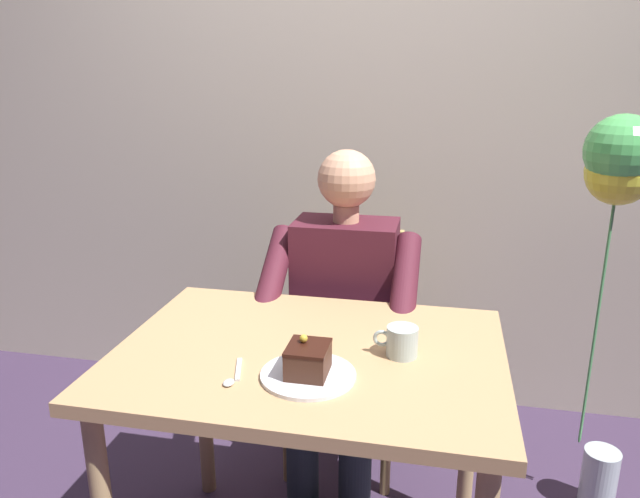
{
  "coord_description": "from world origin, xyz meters",
  "views": [
    {
      "loc": [
        -0.32,
        1.4,
        1.48
      ],
      "look_at": [
        -0.01,
        -0.1,
        1.01
      ],
      "focal_mm": 33.58,
      "sensor_mm": 36.0,
      "label": 1
    }
  ],
  "objects_px": {
    "seated_person": "(341,320)",
    "dessert_spoon": "(233,376)",
    "chair": "(349,337)",
    "coffee_cup": "(401,341)",
    "cake_slice": "(308,359)",
    "balloon_display": "(618,199)",
    "dining_table": "(309,382)"
  },
  "relations": [
    {
      "from": "chair",
      "to": "coffee_cup",
      "type": "bearing_deg",
      "value": 109.95
    },
    {
      "from": "dining_table",
      "to": "chair",
      "type": "distance_m",
      "value": 0.7
    },
    {
      "from": "seated_person",
      "to": "coffee_cup",
      "type": "xyz_separation_m",
      "value": [
        -0.24,
        0.49,
        0.17
      ]
    },
    {
      "from": "cake_slice",
      "to": "balloon_display",
      "type": "height_order",
      "value": "balloon_display"
    },
    {
      "from": "seated_person",
      "to": "coffee_cup",
      "type": "height_order",
      "value": "seated_person"
    },
    {
      "from": "seated_person",
      "to": "cake_slice",
      "type": "bearing_deg",
      "value": 92.67
    },
    {
      "from": "seated_person",
      "to": "cake_slice",
      "type": "xyz_separation_m",
      "value": [
        -0.03,
        0.65,
        0.18
      ]
    },
    {
      "from": "dining_table",
      "to": "balloon_display",
      "type": "relative_size",
      "value": 0.76
    },
    {
      "from": "chair",
      "to": "seated_person",
      "type": "bearing_deg",
      "value": 90.0
    },
    {
      "from": "coffee_cup",
      "to": "dessert_spoon",
      "type": "distance_m",
      "value": 0.44
    },
    {
      "from": "dining_table",
      "to": "cake_slice",
      "type": "relative_size",
      "value": 9.23
    },
    {
      "from": "chair",
      "to": "dessert_spoon",
      "type": "distance_m",
      "value": 0.92
    },
    {
      "from": "dining_table",
      "to": "dessert_spoon",
      "type": "height_order",
      "value": "dessert_spoon"
    },
    {
      "from": "dining_table",
      "to": "dessert_spoon",
      "type": "xyz_separation_m",
      "value": [
        0.15,
        0.18,
        0.1
      ]
    },
    {
      "from": "coffee_cup",
      "to": "balloon_display",
      "type": "height_order",
      "value": "balloon_display"
    },
    {
      "from": "cake_slice",
      "to": "balloon_display",
      "type": "xyz_separation_m",
      "value": [
        -0.82,
        -0.69,
        0.28
      ]
    },
    {
      "from": "dining_table",
      "to": "coffee_cup",
      "type": "bearing_deg",
      "value": -175.87
    },
    {
      "from": "dining_table",
      "to": "cake_slice",
      "type": "height_order",
      "value": "cake_slice"
    },
    {
      "from": "chair",
      "to": "balloon_display",
      "type": "bearing_deg",
      "value": 171.45
    },
    {
      "from": "chair",
      "to": "cake_slice",
      "type": "relative_size",
      "value": 7.99
    },
    {
      "from": "coffee_cup",
      "to": "dessert_spoon",
      "type": "height_order",
      "value": "coffee_cup"
    },
    {
      "from": "seated_person",
      "to": "chair",
      "type": "bearing_deg",
      "value": -90.0
    },
    {
      "from": "balloon_display",
      "to": "seated_person",
      "type": "bearing_deg",
      "value": 3.02
    },
    {
      "from": "dining_table",
      "to": "dessert_spoon",
      "type": "relative_size",
      "value": 7.16
    },
    {
      "from": "cake_slice",
      "to": "balloon_display",
      "type": "bearing_deg",
      "value": -139.78
    },
    {
      "from": "dining_table",
      "to": "dessert_spoon",
      "type": "distance_m",
      "value": 0.25
    },
    {
      "from": "coffee_cup",
      "to": "dessert_spoon",
      "type": "xyz_separation_m",
      "value": [
        0.39,
        0.2,
        -0.04
      ]
    },
    {
      "from": "chair",
      "to": "dessert_spoon",
      "type": "bearing_deg",
      "value": 80.45
    },
    {
      "from": "seated_person",
      "to": "balloon_display",
      "type": "distance_m",
      "value": 0.97
    },
    {
      "from": "chair",
      "to": "cake_slice",
      "type": "bearing_deg",
      "value": 92.11
    },
    {
      "from": "seated_person",
      "to": "dessert_spoon",
      "type": "distance_m",
      "value": 0.72
    },
    {
      "from": "dessert_spoon",
      "to": "cake_slice",
      "type": "bearing_deg",
      "value": -166.77
    }
  ]
}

